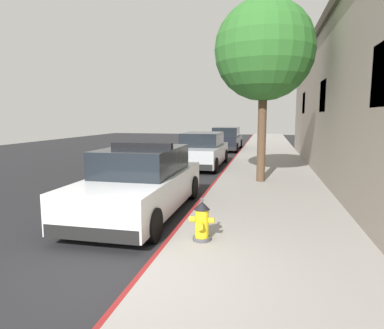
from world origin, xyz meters
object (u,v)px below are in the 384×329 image
at_px(parked_car_dark_far, 226,139).
at_px(street_tree, 264,51).
at_px(fire_hydrant, 202,221).
at_px(police_cruiser, 142,182).
at_px(parked_car_silver_ahead, 202,150).

height_order(parked_car_dark_far, street_tree, street_tree).
xyz_separation_m(fire_hydrant, street_tree, (0.90, 5.86, 3.89)).
bearing_deg(police_cruiser, parked_car_dark_far, 89.56).
xyz_separation_m(parked_car_dark_far, street_tree, (2.57, -11.84, 3.63)).
bearing_deg(parked_car_dark_far, street_tree, -77.74).
bearing_deg(parked_car_silver_ahead, parked_car_dark_far, 88.87).
height_order(parked_car_silver_ahead, parked_car_dark_far, same).
bearing_deg(street_tree, fire_hydrant, -98.69).
xyz_separation_m(police_cruiser, street_tree, (2.70, 4.05, 3.63)).
relative_size(police_cruiser, fire_hydrant, 6.37).
bearing_deg(police_cruiser, parked_car_silver_ahead, 90.28).
bearing_deg(police_cruiser, street_tree, 56.34).
xyz_separation_m(parked_car_dark_far, fire_hydrant, (1.68, -17.71, -0.26)).
bearing_deg(fire_hydrant, parked_car_silver_ahead, 100.77).
distance_m(police_cruiser, parked_car_dark_far, 15.89).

